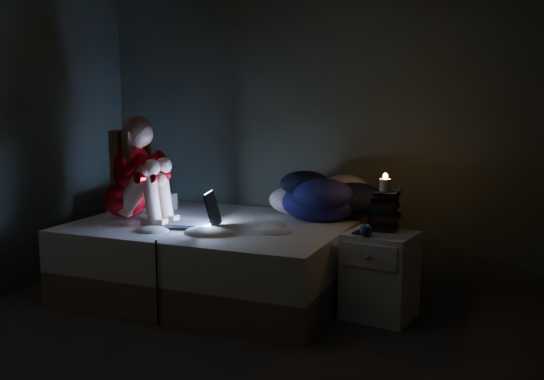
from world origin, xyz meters
The scene contains 12 objects.
floor centered at (0.00, 0.00, -0.01)m, with size 3.60×3.80×0.02m, color #292624.
wall_back centered at (0.00, 1.91, 1.30)m, with size 3.60×0.02×2.60m, color #2E342A.
bed centered at (-0.45, 1.10, 0.26)m, with size 1.91×1.43×0.52m, color #B5AD9E, non-canonical shape.
pillow centered at (-1.19, 1.30, 0.59)m, with size 0.45×0.32×0.13m, color silver.
woman centered at (-1.05, 0.90, 0.91)m, with size 0.47×0.31×0.76m, color #8F0000, non-canonical shape.
laptop centered at (-0.51, 0.88, 0.65)m, with size 0.37×0.26×0.26m, color black, non-canonical shape.
clothes_pile centered at (0.22, 1.52, 0.71)m, with size 0.62×0.49×0.37m, color #110F41, non-canonical shape.
nightstand centered at (0.78, 1.05, 0.28)m, with size 0.42×0.37×0.56m, color silver.
book_stack centered at (0.78, 1.15, 0.69)m, with size 0.19×0.25×0.27m, color black, non-canonical shape.
candle centered at (0.78, 1.15, 0.86)m, with size 0.07×0.07×0.08m, color beige.
phone centered at (0.68, 0.99, 0.56)m, with size 0.07×0.14×0.01m, color black.
blue_orb centered at (0.74, 0.90, 0.60)m, with size 0.08×0.08×0.08m, color navy.
Camera 1 is at (1.60, -2.73, 1.40)m, focal length 40.40 mm.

